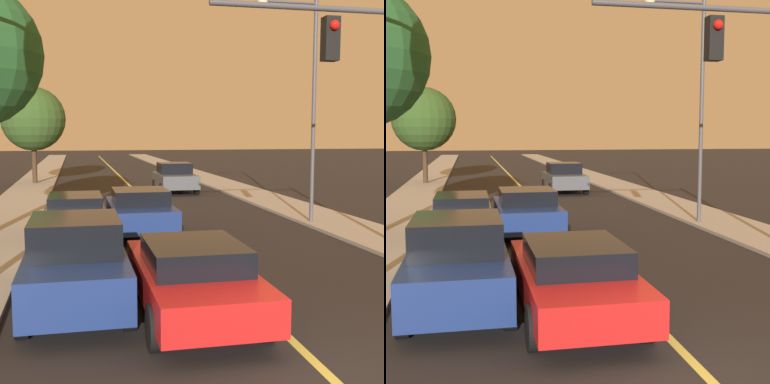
% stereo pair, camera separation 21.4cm
% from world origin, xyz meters
% --- Properties ---
extents(road_surface, '(9.37, 80.00, 0.01)m').
position_xyz_m(road_surface, '(0.00, 36.00, 0.01)').
color(road_surface, black).
rests_on(road_surface, ground).
extents(sidewalk_left, '(2.50, 80.00, 0.12)m').
position_xyz_m(sidewalk_left, '(-5.94, 36.00, 0.06)').
color(sidewalk_left, '#9E998E').
rests_on(sidewalk_left, ground).
extents(sidewalk_right, '(2.50, 80.00, 0.12)m').
position_xyz_m(sidewalk_right, '(5.94, 36.00, 0.06)').
color(sidewalk_right, '#9E998E').
rests_on(sidewalk_right, ground).
extents(car_near_lane_front, '(2.01, 4.76, 1.40)m').
position_xyz_m(car_near_lane_front, '(-1.31, 3.14, 0.75)').
color(car_near_lane_front, red).
rests_on(car_near_lane_front, ground).
extents(car_near_lane_second, '(2.08, 4.43, 1.52)m').
position_xyz_m(car_near_lane_second, '(-1.31, 11.19, 0.79)').
color(car_near_lane_second, navy).
rests_on(car_near_lane_second, ground).
extents(car_outer_lane_front, '(1.96, 4.48, 1.78)m').
position_xyz_m(car_outer_lane_front, '(-3.37, 4.02, 0.89)').
color(car_outer_lane_front, navy).
rests_on(car_outer_lane_front, ground).
extents(car_outer_lane_second, '(1.92, 4.96, 1.45)m').
position_xyz_m(car_outer_lane_second, '(-3.37, 10.65, 0.77)').
color(car_outer_lane_second, white).
rests_on(car_outer_lane_second, ground).
extents(car_far_oncoming, '(2.12, 4.13, 1.67)m').
position_xyz_m(car_far_oncoming, '(2.11, 23.40, 0.84)').
color(car_far_oncoming, '#474C51').
rests_on(car_far_oncoming, ground).
extents(streetlamp_right, '(2.24, 0.36, 7.86)m').
position_xyz_m(streetlamp_right, '(4.53, 11.81, 5.14)').
color(streetlamp_right, '#47474C').
rests_on(streetlamp_right, ground).
extents(tree_left_far, '(4.09, 4.09, 6.17)m').
position_xyz_m(tree_left_far, '(-5.94, 29.78, 4.23)').
color(tree_left_far, '#3D2B1C').
rests_on(tree_left_far, ground).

